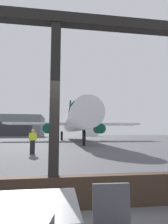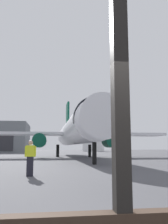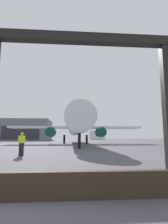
{
  "view_description": "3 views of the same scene",
  "coord_description": "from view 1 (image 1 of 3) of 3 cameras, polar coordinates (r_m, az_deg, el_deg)",
  "views": [
    {
      "loc": [
        0.11,
        -3.61,
        1.45
      ],
      "look_at": [
        2.45,
        13.57,
        3.54
      ],
      "focal_mm": 28.38,
      "sensor_mm": 36.0,
      "label": 1
    },
    {
      "loc": [
        -0.92,
        -3.02,
        1.39
      ],
      "look_at": [
        1.99,
        16.78,
        4.33
      ],
      "focal_mm": 38.95,
      "sensor_mm": 36.0,
      "label": 2
    },
    {
      "loc": [
        1.88,
        -4.18,
        1.39
      ],
      "look_at": [
        3.33,
        14.98,
        4.14
      ],
      "focal_mm": 28.04,
      "sensor_mm": 36.0,
      "label": 3
    }
  ],
  "objects": [
    {
      "name": "distant_hangar",
      "position": [
        78.39,
        -20.58,
        -4.38
      ],
      "size": [
        20.35,
        17.58,
        8.52
      ],
      "color": "slate",
      "rests_on": "ground"
    },
    {
      "name": "window_frame",
      "position": [
        3.62,
        -9.57,
        -6.97
      ],
      "size": [
        8.84,
        0.24,
        4.03
      ],
      "color": "#38281E",
      "rests_on": "ground"
    },
    {
      "name": "fuel_storage_tank",
      "position": [
        90.17,
        2.0,
        -6.35
      ],
      "size": [
        7.97,
        7.97,
        4.51
      ],
      "primitive_type": "cylinder",
      "color": "white",
      "rests_on": "ground"
    },
    {
      "name": "ground_crew_worker",
      "position": [
        13.15,
        -16.21,
        -8.98
      ],
      "size": [
        0.56,
        0.22,
        1.74
      ],
      "color": "black",
      "rests_on": "ground"
    },
    {
      "name": "airplane",
      "position": [
        34.68,
        -3.11,
        -3.26
      ],
      "size": [
        26.66,
        34.87,
        10.44
      ],
      "color": "silver",
      "rests_on": "ground"
    },
    {
      "name": "ground_plane",
      "position": [
        43.64,
        -8.0,
        -8.7
      ],
      "size": [
        220.0,
        220.0,
        0.0
      ],
      "primitive_type": "plane",
      "color": "#4C4C51"
    }
  ]
}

